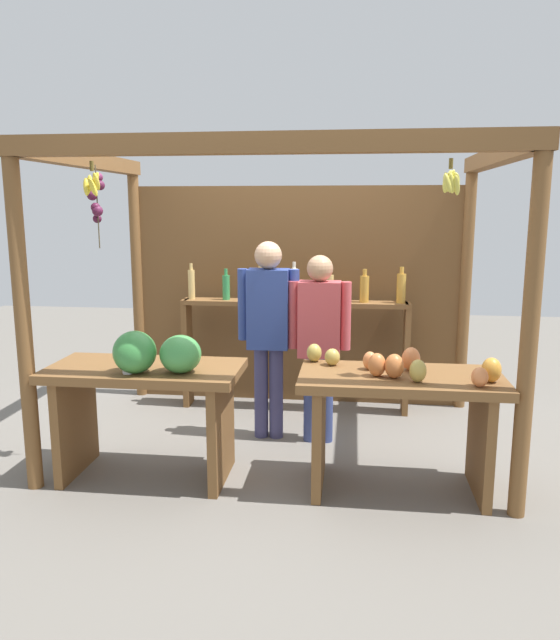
{
  "coord_description": "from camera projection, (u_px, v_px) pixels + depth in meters",
  "views": [
    {
      "loc": [
        0.53,
        -4.51,
        1.81
      ],
      "look_at": [
        0.0,
        -0.2,
        1.01
      ],
      "focal_mm": 33.85,
      "sensor_mm": 36.0,
      "label": 1
    }
  ],
  "objects": [
    {
      "name": "ground_plane",
      "position": [
        283.0,
        439.0,
        4.8
      ],
      "size": [
        12.0,
        12.0,
        0.0
      ],
      "primitive_type": "plane",
      "color": "slate",
      "rests_on": "ground"
    },
    {
      "name": "market_stall",
      "position": [
        289.0,
        269.0,
        5.01
      ],
      "size": [
        3.18,
        2.14,
        2.23
      ],
      "color": "brown",
      "rests_on": "ground"
    },
    {
      "name": "fruit_counter_left",
      "position": [
        148.0,
        386.0,
        3.99
      ],
      "size": [
        1.28,
        0.67,
        1.05
      ],
      "color": "brown",
      "rests_on": "ground"
    },
    {
      "name": "fruit_counter_right",
      "position": [
        400.0,
        403.0,
        3.84
      ],
      "size": [
        1.28,
        0.65,
        0.93
      ],
      "color": "brown",
      "rests_on": "ground"
    },
    {
      "name": "bottle_shelf_unit",
      "position": [
        296.0,
        322.0,
        5.39
      ],
      "size": [
        2.04,
        0.22,
        1.35
      ],
      "color": "brown",
      "rests_on": "ground"
    },
    {
      "name": "vendor_man",
      "position": [
        268.0,
        323.0,
        4.69
      ],
      "size": [
        0.48,
        0.21,
        1.56
      ],
      "rotation": [
        0.0,
        0.0,
        -0.01
      ],
      "color": "#3E3E6B",
      "rests_on": "ground"
    },
    {
      "name": "vendor_woman",
      "position": [
        319.0,
        333.0,
        4.62
      ],
      "size": [
        0.48,
        0.2,
        1.47
      ],
      "rotation": [
        0.0,
        0.0,
        0.08
      ],
      "color": "navy",
      "rests_on": "ground"
    }
  ]
}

